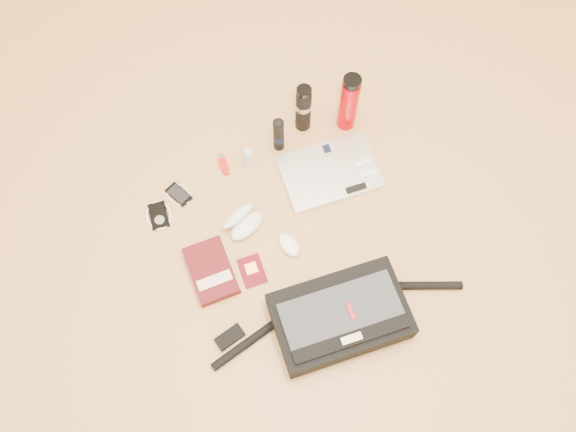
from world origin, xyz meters
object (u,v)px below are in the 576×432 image
at_px(laptop, 330,172).
at_px(book, 212,271).
at_px(thermos_black, 303,108).
at_px(thermos_red, 349,103).
at_px(messenger_bag, 339,317).

xyz_separation_m(laptop, book, (-0.58, -0.13, 0.01)).
relative_size(laptop, thermos_black, 1.74).
relative_size(thermos_black, thermos_red, 0.84).
distance_m(messenger_bag, laptop, 0.58).
bearing_deg(laptop, thermos_red, 54.60).
bearing_deg(messenger_bag, thermos_black, 79.84).
height_order(messenger_bag, book, messenger_bag).
bearing_deg(messenger_bag, thermos_red, 67.55).
distance_m(laptop, book, 0.59).
bearing_deg(book, messenger_bag, -43.59).
bearing_deg(thermos_black, thermos_red, -27.07).
bearing_deg(thermos_black, messenger_bag, -112.46).
height_order(laptop, thermos_black, thermos_black).
height_order(book, thermos_black, thermos_black).
height_order(laptop, thermos_red, thermos_red).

